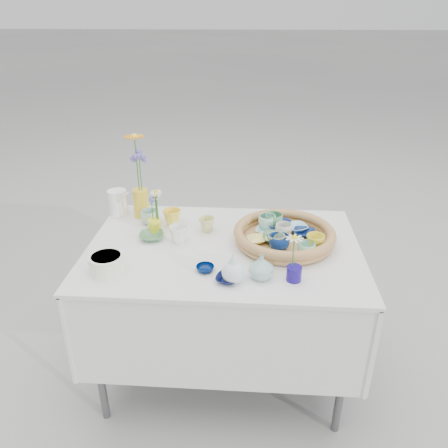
# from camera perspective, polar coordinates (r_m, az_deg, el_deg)

# --- Properties ---
(ground) EXTENTS (80.00, 80.00, 0.00)m
(ground) POSITION_cam_1_polar(r_m,az_deg,el_deg) (2.49, -0.03, -18.41)
(ground) COLOR #A2A29B
(display_table) EXTENTS (1.26, 0.86, 0.77)m
(display_table) POSITION_cam_1_polar(r_m,az_deg,el_deg) (2.49, -0.03, -18.41)
(display_table) COLOR silver
(display_table) RESTS_ON ground
(wicker_tray) EXTENTS (0.47, 0.47, 0.08)m
(wicker_tray) POSITION_cam_1_polar(r_m,az_deg,el_deg) (2.06, 7.87, -1.52)
(wicker_tray) COLOR #996033
(wicker_tray) RESTS_ON display_table
(tray_ceramic_0) EXTENTS (0.17, 0.17, 0.03)m
(tray_ceramic_0) POSITION_cam_1_polar(r_m,az_deg,el_deg) (2.17, 6.87, -0.07)
(tray_ceramic_0) COLOR navy
(tray_ceramic_0) RESTS_ON wicker_tray
(tray_ceramic_1) EXTENTS (0.12, 0.12, 0.03)m
(tray_ceramic_1) POSITION_cam_1_polar(r_m,az_deg,el_deg) (2.11, 10.43, -1.15)
(tray_ceramic_1) COLOR #0C2050
(tray_ceramic_1) RESTS_ON wicker_tray
(tray_ceramic_2) EXTENTS (0.08, 0.08, 0.08)m
(tray_ceramic_2) POSITION_cam_1_polar(r_m,az_deg,el_deg) (1.98, 11.81, -2.42)
(tray_ceramic_2) COLOR yellow
(tray_ceramic_2) RESTS_ON wicker_tray
(tray_ceramic_3) EXTENTS (0.13, 0.13, 0.03)m
(tray_ceramic_3) POSITION_cam_1_polar(r_m,az_deg,el_deg) (2.04, 6.75, -1.86)
(tray_ceramic_3) COLOR #427B4A
(tray_ceramic_3) RESTS_ON wicker_tray
(tray_ceramic_4) EXTENTS (0.10, 0.10, 0.07)m
(tray_ceramic_4) POSITION_cam_1_polar(r_m,az_deg,el_deg) (1.96, 6.83, -2.37)
(tray_ceramic_4) COLOR #86A484
(tray_ceramic_4) RESTS_ON wicker_tray
(tray_ceramic_5) EXTENTS (0.12, 0.12, 0.02)m
(tray_ceramic_5) POSITION_cam_1_polar(r_m,az_deg,el_deg) (2.11, 5.45, -0.90)
(tray_ceramic_5) COLOR #A6CCC6
(tray_ceramic_5) RESTS_ON wicker_tray
(tray_ceramic_6) EXTENTS (0.11, 0.11, 0.07)m
(tray_ceramic_6) POSITION_cam_1_polar(r_m,az_deg,el_deg) (2.14, 5.66, 0.27)
(tray_ceramic_6) COLOR #ABECD4
(tray_ceramic_6) RESTS_ON wicker_tray
(tray_ceramic_7) EXTENTS (0.10, 0.10, 0.06)m
(tray_ceramic_7) POSITION_cam_1_polar(r_m,az_deg,el_deg) (2.08, 7.81, -0.80)
(tray_ceramic_7) COLOR silver
(tray_ceramic_7) RESTS_ON wicker_tray
(tray_ceramic_8) EXTENTS (0.13, 0.13, 0.03)m
(tray_ceramic_8) POSITION_cam_1_polar(r_m,az_deg,el_deg) (2.16, 9.47, -0.45)
(tray_ceramic_8) COLOR #93DEF5
(tray_ceramic_8) RESTS_ON wicker_tray
(tray_ceramic_9) EXTENTS (0.12, 0.12, 0.07)m
(tray_ceramic_9) POSITION_cam_1_polar(r_m,az_deg,el_deg) (1.96, 7.21, -2.47)
(tray_ceramic_9) COLOR navy
(tray_ceramic_9) RESTS_ON wicker_tray
(tray_ceramic_10) EXTENTS (0.12, 0.12, 0.02)m
(tray_ceramic_10) POSITION_cam_1_polar(r_m,az_deg,el_deg) (2.03, 4.34, -2.07)
(tray_ceramic_10) COLOR #FFE772
(tray_ceramic_10) RESTS_ON wicker_tray
(tray_ceramic_11) EXTENTS (0.10, 0.10, 0.06)m
(tray_ceramic_11) POSITION_cam_1_polar(r_m,az_deg,el_deg) (1.93, 10.72, -3.31)
(tray_ceramic_11) COLOR #92D1B5
(tray_ceramic_11) RESTS_ON wicker_tray
(tray_ceramic_12) EXTENTS (0.12, 0.12, 0.07)m
(tray_ceramic_12) POSITION_cam_1_polar(r_m,az_deg,el_deg) (2.16, 6.48, 0.42)
(tray_ceramic_12) COLOR #529765
(tray_ceramic_12) RESTS_ON wicker_tray
(loose_ceramic_0) EXTENTS (0.11, 0.11, 0.08)m
(loose_ceramic_0) POSITION_cam_1_polar(r_m,az_deg,el_deg) (2.22, -6.77, 0.84)
(loose_ceramic_0) COLOR yellow
(loose_ceramic_0) RESTS_ON display_table
(loose_ceramic_1) EXTENTS (0.09, 0.09, 0.07)m
(loose_ceramic_1) POSITION_cam_1_polar(r_m,az_deg,el_deg) (2.15, -2.25, -0.07)
(loose_ceramic_1) COLOR #D6D27C
(loose_ceramic_1) RESTS_ON display_table
(loose_ceramic_2) EXTENTS (0.13, 0.13, 0.03)m
(loose_ceramic_2) POSITION_cam_1_polar(r_m,az_deg,el_deg) (2.11, -9.43, -1.58)
(loose_ceramic_2) COLOR #4C8055
(loose_ceramic_2) RESTS_ON display_table
(loose_ceramic_3) EXTENTS (0.11, 0.11, 0.08)m
(loose_ceramic_3) POSITION_cam_1_polar(r_m,az_deg,el_deg) (2.06, -5.96, -1.33)
(loose_ceramic_3) COLOR white
(loose_ceramic_3) RESTS_ON display_table
(loose_ceramic_4) EXTENTS (0.08, 0.08, 0.02)m
(loose_ceramic_4) POSITION_cam_1_polar(r_m,az_deg,el_deg) (1.84, -2.48, -5.83)
(loose_ceramic_4) COLOR #00174D
(loose_ceramic_4) RESTS_ON display_table
(loose_ceramic_5) EXTENTS (0.11, 0.11, 0.07)m
(loose_ceramic_5) POSITION_cam_1_polar(r_m,az_deg,el_deg) (2.25, -9.66, 0.92)
(loose_ceramic_5) COLOR #ABCEBD
(loose_ceramic_5) RESTS_ON display_table
(loose_ceramic_6) EXTENTS (0.11, 0.11, 0.02)m
(loose_ceramic_6) POSITION_cam_1_polar(r_m,az_deg,el_deg) (1.77, 0.46, -7.18)
(loose_ceramic_6) COLOR #090F3D
(loose_ceramic_6) RESTS_ON display_table
(fluted_bowl) EXTENTS (0.19, 0.19, 0.08)m
(fluted_bowl) POSITION_cam_1_polar(r_m,az_deg,el_deg) (1.89, -15.05, -5.03)
(fluted_bowl) COLOR white
(fluted_bowl) RESTS_ON display_table
(bud_vase_paleblue) EXTENTS (0.11, 0.11, 0.14)m
(bud_vase_paleblue) POSITION_cam_1_polar(r_m,az_deg,el_deg) (1.74, 1.23, -5.60)
(bud_vase_paleblue) COLOR silver
(bud_vase_paleblue) RESTS_ON display_table
(bud_vase_seafoam) EXTENTS (0.12, 0.12, 0.11)m
(bud_vase_seafoam) POSITION_cam_1_polar(r_m,az_deg,el_deg) (1.78, 4.89, -5.59)
(bud_vase_seafoam) COLOR #8CB9B3
(bud_vase_seafoam) RESTS_ON display_table
(bud_vase_cobalt) EXTENTS (0.06, 0.06, 0.06)m
(bud_vase_cobalt) POSITION_cam_1_polar(r_m,az_deg,el_deg) (1.79, 9.13, -6.40)
(bud_vase_cobalt) COLOR navy
(bud_vase_cobalt) RESTS_ON display_table
(single_daisy) EXTENTS (0.10, 0.10, 0.14)m
(single_daisy) POSITION_cam_1_polar(r_m,az_deg,el_deg) (1.75, 9.05, -3.65)
(single_daisy) COLOR white
(single_daisy) RESTS_ON bud_vase_cobalt
(tall_vase_yellow) EXTENTS (0.10, 0.10, 0.15)m
(tall_vase_yellow) POSITION_cam_1_polar(r_m,az_deg,el_deg) (2.33, -10.77, 2.71)
(tall_vase_yellow) COLOR yellow
(tall_vase_yellow) RESTS_ON display_table
(gerbera) EXTENTS (0.15, 0.15, 0.30)m
(gerbera) POSITION_cam_1_polar(r_m,az_deg,el_deg) (2.25, -11.31, 7.71)
(gerbera) COLOR orange
(gerbera) RESTS_ON tall_vase_yellow
(hydrangea) EXTENTS (0.09, 0.09, 0.25)m
(hydrangea) POSITION_cam_1_polar(r_m,az_deg,el_deg) (2.26, -10.86, 6.48)
(hydrangea) COLOR #5D54A5
(hydrangea) RESTS_ON tall_vase_yellow
(white_pitcher) EXTENTS (0.16, 0.13, 0.13)m
(white_pitcher) POSITION_cam_1_polar(r_m,az_deg,el_deg) (2.38, -13.69, 2.75)
(white_pitcher) COLOR white
(white_pitcher) RESTS_ON display_table
(daisy_cup) EXTENTS (0.07, 0.07, 0.07)m
(daisy_cup) POSITION_cam_1_polar(r_m,az_deg,el_deg) (2.16, -9.05, -0.28)
(daisy_cup) COLOR #FFF327
(daisy_cup) RESTS_ON display_table
(daisy_posy) EXTENTS (0.11, 0.11, 0.16)m
(daisy_posy) POSITION_cam_1_polar(r_m,az_deg,el_deg) (2.12, -8.85, 2.65)
(daisy_posy) COLOR white
(daisy_posy) RESTS_ON daisy_cup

